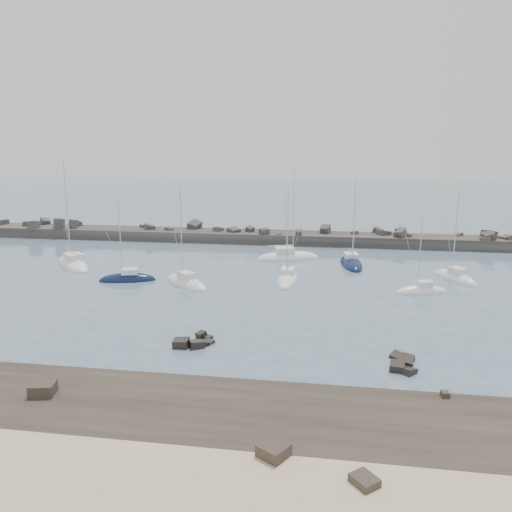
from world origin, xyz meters
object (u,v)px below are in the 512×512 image
(sailboat_1, at_px, (73,265))
(sailboat_5, at_px, (288,280))
(sailboat_6, at_px, (351,264))
(sailboat_8, at_px, (455,278))
(sailboat_4, at_px, (186,284))
(sailboat_7, at_px, (421,291))
(sailboat_3, at_px, (288,258))
(sailboat_2, at_px, (128,280))

(sailboat_1, relative_size, sailboat_5, 1.26)
(sailboat_6, distance_m, sailboat_8, 14.43)
(sailboat_5, xyz_separation_m, sailboat_8, (21.52, 4.15, 0.01))
(sailboat_4, xyz_separation_m, sailboat_7, (28.65, 0.93, -0.02))
(sailboat_3, bearing_deg, sailboat_2, -141.01)
(sailboat_3, xyz_separation_m, sailboat_6, (9.48, -2.61, -0.01))
(sailboat_4, relative_size, sailboat_8, 1.09)
(sailboat_1, bearing_deg, sailboat_5, -6.12)
(sailboat_1, relative_size, sailboat_4, 1.24)
(sailboat_7, xyz_separation_m, sailboat_8, (5.33, 6.80, 0.02))
(sailboat_3, distance_m, sailboat_4, 19.86)
(sailboat_4, bearing_deg, sailboat_1, 159.82)
(sailboat_4, bearing_deg, sailboat_2, 175.44)
(sailboat_1, height_order, sailboat_5, sailboat_1)
(sailboat_5, bearing_deg, sailboat_6, 50.35)
(sailboat_3, distance_m, sailboat_8, 24.19)
(sailboat_7, distance_m, sailboat_8, 8.64)
(sailboat_8, bearing_deg, sailboat_6, 155.63)
(sailboat_2, xyz_separation_m, sailboat_3, (19.34, 15.66, 0.00))
(sailboat_6, bearing_deg, sailboat_8, -24.37)
(sailboat_1, distance_m, sailboat_7, 47.92)
(sailboat_4, xyz_separation_m, sailboat_6, (20.84, 13.69, -0.01))
(sailboat_5, bearing_deg, sailboat_1, 173.88)
(sailboat_5, bearing_deg, sailboat_7, -9.29)
(sailboat_3, xyz_separation_m, sailboat_5, (1.10, -12.71, -0.01))
(sailboat_5, distance_m, sailboat_6, 13.12)
(sailboat_3, relative_size, sailboat_6, 1.07)
(sailboat_2, bearing_deg, sailboat_3, 38.99)
(sailboat_5, relative_size, sailboat_8, 1.07)
(sailboat_6, bearing_deg, sailboat_2, -155.64)
(sailboat_7, height_order, sailboat_8, sailboat_8)
(sailboat_1, height_order, sailboat_7, sailboat_1)
(sailboat_4, height_order, sailboat_5, sailboat_4)
(sailboat_4, distance_m, sailboat_7, 28.67)
(sailboat_1, relative_size, sailboat_6, 1.14)
(sailboat_3, distance_m, sailboat_6, 9.83)
(sailboat_2, bearing_deg, sailboat_6, 24.36)
(sailboat_8, bearing_deg, sailboat_4, -167.18)
(sailboat_1, xyz_separation_m, sailboat_5, (31.35, -3.36, -0.01))
(sailboat_2, relative_size, sailboat_3, 0.76)
(sailboat_7, bearing_deg, sailboat_2, -179.54)
(sailboat_7, bearing_deg, sailboat_8, 51.90)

